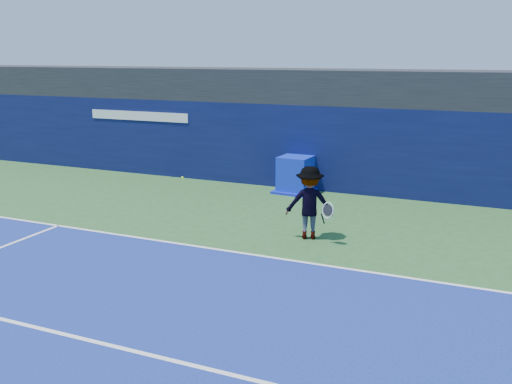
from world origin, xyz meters
The scene contains 8 objects.
ground centered at (0.00, 0.00, 0.00)m, with size 80.00×80.00×0.00m, color #2B5A28.
baseline centered at (0.00, 3.00, 0.01)m, with size 24.00×0.10×0.01m, color white.
service_line centered at (0.00, -2.00, 0.01)m, with size 24.00×0.10×0.01m, color white.
stadium_band centered at (0.00, 11.50, 3.60)m, with size 36.00×3.00×1.20m, color black.
back_wall_assembly centered at (0.00, 10.50, 1.50)m, with size 36.00×1.03×3.00m.
equipment_cart centered at (-0.20, 9.54, 0.58)m, with size 1.41×1.41×1.27m.
tennis_player centered at (1.86, 4.80, 0.97)m, with size 1.47×1.08×1.93m.
tennis_ball centered at (-2.49, 5.69, 1.09)m, with size 0.07×0.07×0.07m.
Camera 1 is at (6.30, -8.96, 4.75)m, focal length 40.00 mm.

